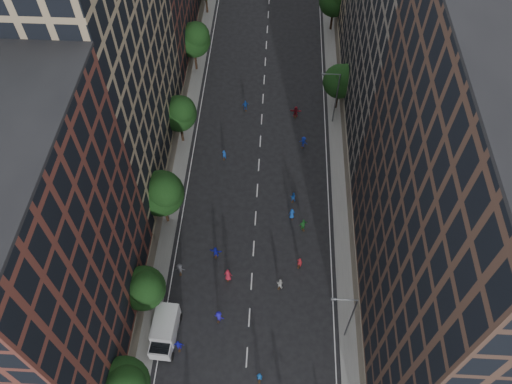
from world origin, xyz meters
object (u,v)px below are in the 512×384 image
at_px(streetlamp_far, 335,96).
at_px(cargo_van, 165,330).
at_px(streetlamp_near, 349,316).
at_px(skater_1, 259,377).

relative_size(streetlamp_far, cargo_van, 1.61).
distance_m(streetlamp_near, streetlamp_far, 33.00).
bearing_deg(streetlamp_near, cargo_van, -176.79).
relative_size(cargo_van, skater_1, 3.19).
height_order(streetlamp_far, cargo_van, streetlamp_far).
bearing_deg(cargo_van, streetlamp_near, 6.52).
bearing_deg(streetlamp_far, cargo_van, -119.58).
bearing_deg(streetlamp_near, skater_1, -149.49).
relative_size(streetlamp_far, skater_1, 5.15).
xyz_separation_m(streetlamp_near, cargo_van, (-19.35, -1.08, -3.63)).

